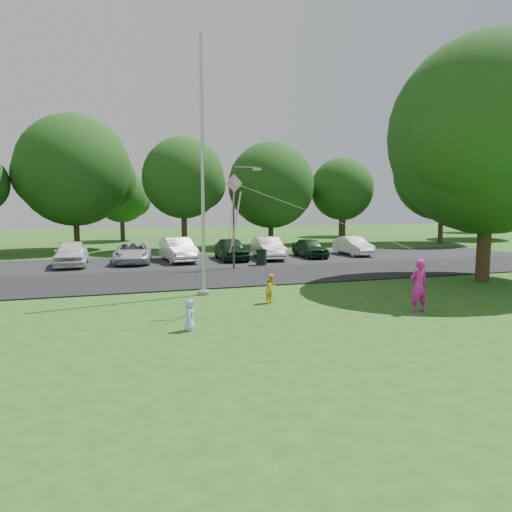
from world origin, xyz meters
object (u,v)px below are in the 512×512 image
object	(u,v)px
flagpole	(203,189)
trash_can	(261,258)
street_lamp	(238,207)
child_blue	(190,315)
woman	(419,286)
kite	(239,198)
child_yellow	(272,289)
big_tree	(490,140)

from	to	relation	value
flagpole	trash_can	bearing A→B (deg)	56.94
street_lamp	child_blue	xyz separation A→B (m)	(-4.54, -11.53, -2.99)
trash_can	woman	xyz separation A→B (m)	(1.45, -12.47, 0.39)
street_lamp	kite	size ratio (longest dim) A/B	0.94
street_lamp	child_blue	world-z (taller)	street_lamp
child_yellow	woman	bearing A→B (deg)	-73.34
trash_can	woman	distance (m)	12.56
street_lamp	kite	xyz separation A→B (m)	(-2.55, -9.58, 0.36)
child_yellow	kite	distance (m)	3.66
woman	kite	xyz separation A→B (m)	(-5.67, 1.96, 2.91)
big_tree	child_yellow	world-z (taller)	big_tree
woman	kite	world-z (taller)	kite
street_lamp	child_blue	distance (m)	12.74
trash_can	woman	bearing A→B (deg)	-83.39
trash_can	big_tree	distance (m)	13.04
child_blue	kite	distance (m)	4.36
flagpole	street_lamp	xyz separation A→B (m)	(3.16, 6.49, -0.73)
woman	trash_can	bearing A→B (deg)	-83.43
flagpole	big_tree	xyz separation A→B (m)	(12.95, -0.84, 2.32)
big_tree	child_yellow	size ratio (longest dim) A/B	10.47
child_yellow	trash_can	bearing A→B (deg)	33.87
woman	street_lamp	bearing A→B (deg)	-74.89
big_tree	kite	world-z (taller)	big_tree
woman	child_blue	distance (m)	7.68
street_lamp	trash_can	size ratio (longest dim) A/B	5.79
trash_can	woman	size ratio (longest dim) A/B	0.56
trash_can	big_tree	size ratio (longest dim) A/B	0.09
trash_can	child_yellow	distance (m)	10.10
flagpole	child_yellow	xyz separation A→B (m)	(2.05, -2.28, -3.63)
child_blue	child_yellow	bearing A→B (deg)	-34.02
big_tree	child_blue	distance (m)	16.11
street_lamp	trash_can	xyz separation A→B (m)	(1.68, 0.94, -2.94)
flagpole	child_blue	bearing A→B (deg)	-105.40
street_lamp	trash_can	world-z (taller)	street_lamp
flagpole	woman	distance (m)	8.70
street_lamp	kite	distance (m)	9.92
flagpole	trash_can	size ratio (longest dim) A/B	10.11
flagpole	woman	size ratio (longest dim) A/B	5.63
big_tree	kite	size ratio (longest dim) A/B	1.84
street_lamp	child_blue	bearing A→B (deg)	-111.34
woman	child_yellow	world-z (taller)	woman
trash_can	child_blue	size ratio (longest dim) A/B	1.09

